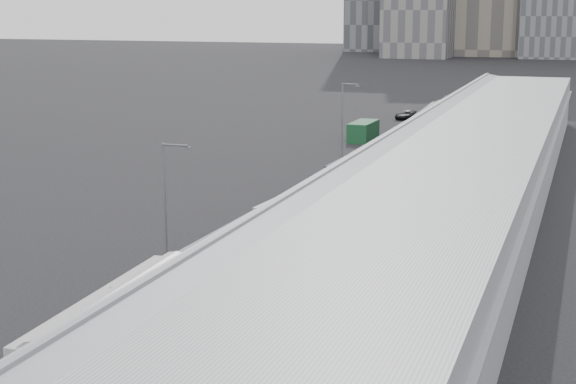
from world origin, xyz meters
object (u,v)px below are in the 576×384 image
at_px(bus_4, 306,216).
at_px(shipping_container, 363,131).
at_px(bus_7, 421,135).
at_px(bus_9, 450,111).
at_px(suv, 407,115).
at_px(bus_3, 237,259).
at_px(street_lamp_far, 344,116).
at_px(bus_2, 119,338).
at_px(bus_6, 392,155).
at_px(bus_5, 363,176).
at_px(street_lamp_near, 167,195).
at_px(bus_8, 435,121).

bearing_deg(bus_4, shipping_container, 104.65).
distance_m(bus_7, bus_9, 28.02).
distance_m(bus_7, suv, 28.35).
relative_size(bus_3, bus_4, 0.96).
bearing_deg(street_lamp_far, bus_2, -84.57).
bearing_deg(bus_7, bus_6, -93.87).
height_order(bus_3, bus_4, bus_4).
height_order(bus_3, bus_9, bus_3).
bearing_deg(street_lamp_far, bus_5, -68.79).
height_order(street_lamp_near, suv, street_lamp_near).
bearing_deg(bus_7, bus_8, 89.76).
distance_m(bus_3, street_lamp_near, 6.99).
bearing_deg(bus_2, bus_4, 86.59).
height_order(bus_8, street_lamp_near, street_lamp_near).
height_order(street_lamp_far, shipping_container, street_lamp_far).
relative_size(bus_5, street_lamp_near, 1.69).
relative_size(bus_6, shipping_container, 1.88).
height_order(bus_3, suv, bus_3).
relative_size(bus_8, bus_9, 1.09).
xyz_separation_m(street_lamp_near, shipping_container, (-1.55, 58.70, -3.59)).
xyz_separation_m(bus_3, bus_4, (0.63, 12.15, 0.05)).
xyz_separation_m(bus_4, bus_8, (-0.30, 58.10, 0.08)).
bearing_deg(shipping_container, bus_2, -83.11).
xyz_separation_m(bus_6, suv, (-6.88, 42.23, -0.82)).
height_order(bus_6, street_lamp_far, street_lamp_far).
bearing_deg(shipping_container, bus_3, -81.78).
bearing_deg(bus_6, bus_2, -85.77).
relative_size(bus_5, shipping_container, 2.13).
height_order(bus_3, shipping_container, bus_3).
xyz_separation_m(bus_3, street_lamp_near, (-5.82, 2.05, 3.28)).
relative_size(bus_5, suv, 2.84).
distance_m(bus_3, shipping_container, 61.20).
bearing_deg(bus_4, bus_8, 95.61).
distance_m(bus_6, shipping_container, 20.41).
bearing_deg(shipping_container, bus_5, -74.44).
relative_size(bus_3, bus_5, 0.90).
height_order(bus_3, street_lamp_far, street_lamp_far).
bearing_deg(bus_5, bus_7, 92.10).
xyz_separation_m(bus_4, bus_7, (0.25, 44.64, 0.12)).
xyz_separation_m(bus_8, street_lamp_near, (-6.15, -68.20, 3.16)).
distance_m(bus_5, bus_8, 42.05).
bearing_deg(bus_5, suv, 99.42).
bearing_deg(bus_7, bus_5, -92.56).
relative_size(bus_4, street_lamp_far, 1.50).
height_order(bus_5, bus_8, bus_5).
bearing_deg(street_lamp_near, bus_7, 83.02).
relative_size(bus_6, suv, 2.50).
bearing_deg(suv, bus_3, -66.60).
relative_size(bus_2, bus_3, 1.11).
relative_size(bus_5, bus_8, 1.03).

